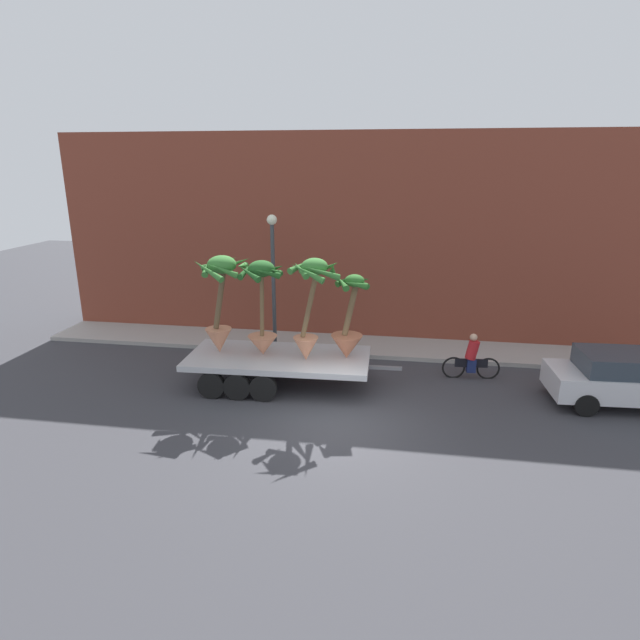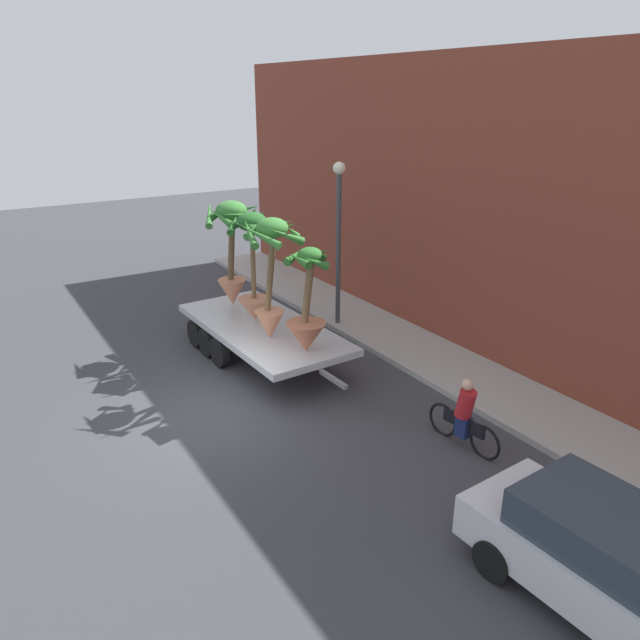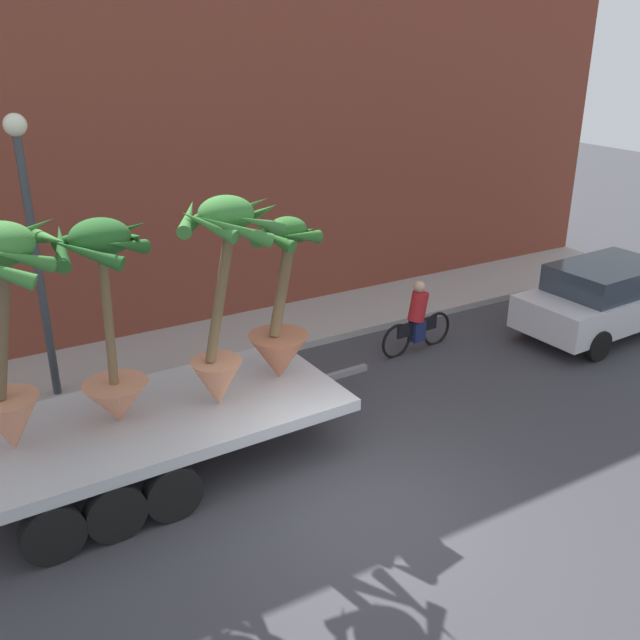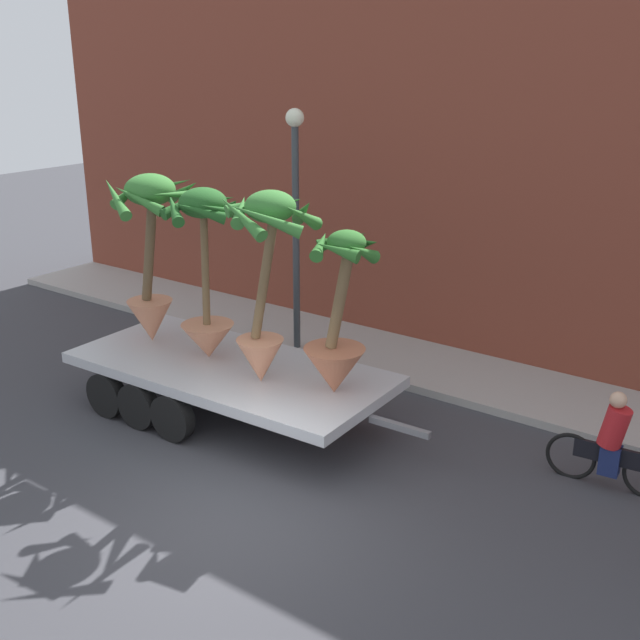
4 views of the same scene
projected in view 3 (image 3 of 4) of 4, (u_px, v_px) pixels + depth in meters
name	position (u px, v px, depth m)	size (l,w,h in m)	color
ground_plane	(362.00, 507.00, 9.83)	(60.00, 60.00, 0.00)	#38383D
sidewalk	(201.00, 346.00, 14.68)	(24.00, 2.20, 0.15)	#A39E99
building_facade	(159.00, 147.00, 14.58)	(24.00, 1.20, 7.82)	brown
flatbed_trailer	(140.00, 430.00, 10.26)	(6.61, 2.72, 0.98)	#B7BABF
potted_palm_rear	(281.00, 322.00, 11.02)	(1.16, 1.16, 2.60)	#B26647
potted_palm_middle	(4.00, 327.00, 8.82)	(1.64, 1.76, 3.06)	tan
potted_palm_front	(109.00, 323.00, 9.52)	(1.46, 1.49, 2.95)	tan
potted_palm_extra	(223.00, 291.00, 9.91)	(1.58, 1.61, 3.11)	tan
cyclist	(418.00, 320.00, 14.40)	(1.84, 0.38, 1.54)	black
parked_car	(609.00, 296.00, 15.24)	(4.49, 2.02, 1.58)	silver
street_lamp	(31.00, 225.00, 11.43)	(0.36, 0.36, 4.83)	#383D42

